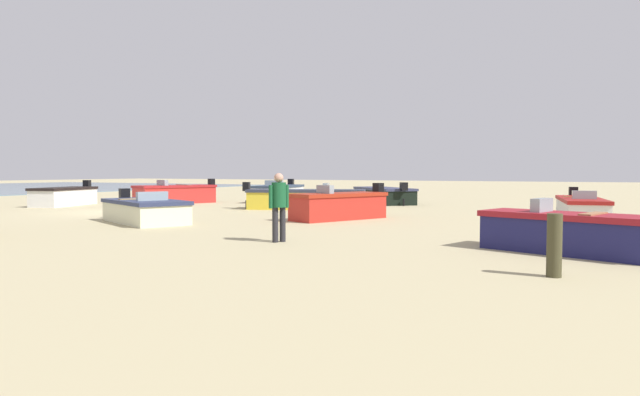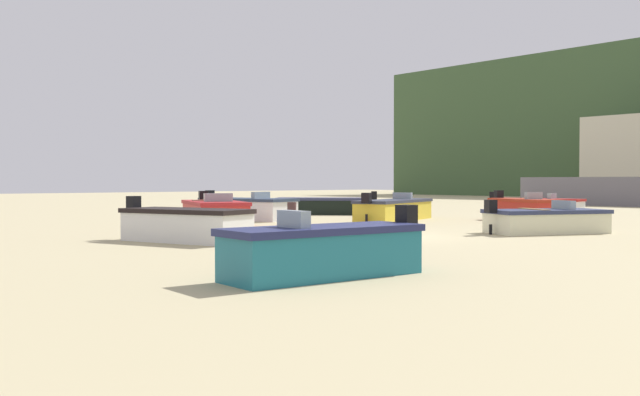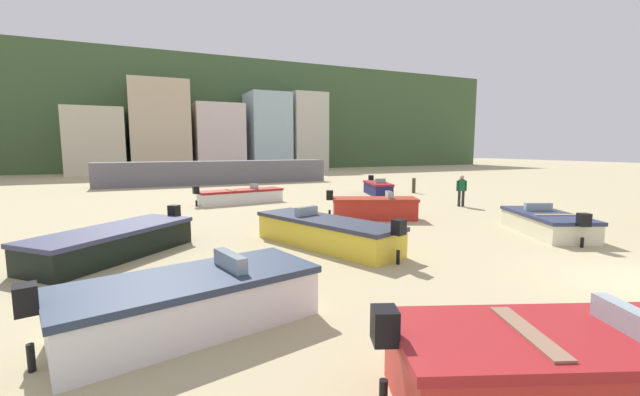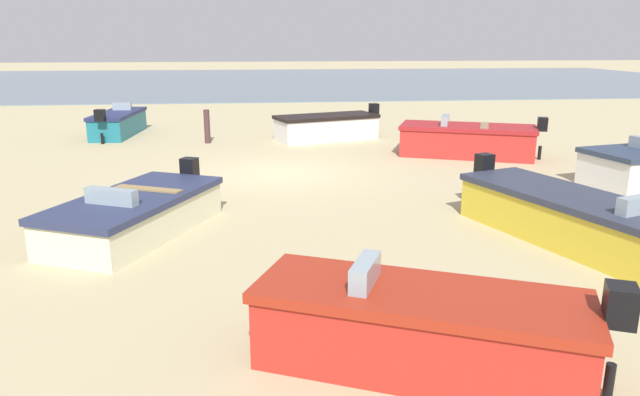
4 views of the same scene
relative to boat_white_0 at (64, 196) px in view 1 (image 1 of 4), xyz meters
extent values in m
plane|color=tan|center=(1.96, 5.27, -0.45)|extent=(160.00, 160.00, 0.00)
cube|color=silver|center=(0.02, 0.01, -0.07)|extent=(3.76, 2.39, 0.77)
cube|color=black|center=(0.02, 0.01, 0.38)|extent=(3.88, 2.50, 0.12)
cube|color=black|center=(-1.82, -0.61, 0.56)|extent=(0.37, 0.39, 0.40)
cylinder|color=black|center=(-1.82, -0.61, -0.26)|extent=(0.13, 0.13, 0.39)
cube|color=silver|center=(-3.12, 22.57, -0.15)|extent=(4.67, 1.87, 0.62)
cube|color=maroon|center=(-3.12, 22.57, 0.22)|extent=(4.79, 1.96, 0.12)
cube|color=black|center=(-5.55, 22.22, 0.40)|extent=(0.32, 0.36, 0.40)
cylinder|color=black|center=(-5.55, 22.22, -0.30)|extent=(0.11, 0.11, 0.31)
cube|color=#8C9EA8|center=(-2.34, 22.69, 0.42)|extent=(0.30, 0.76, 0.28)
cube|color=olive|center=(-3.69, 22.49, 0.27)|extent=(0.39, 1.07, 0.08)
cube|color=beige|center=(4.78, 10.07, -0.14)|extent=(2.96, 3.93, 0.62)
cube|color=#283051|center=(4.78, 10.07, 0.23)|extent=(3.08, 4.05, 0.12)
cube|color=black|center=(3.96, 8.28, 0.41)|extent=(0.41, 0.39, 0.40)
cylinder|color=black|center=(3.96, 8.28, -0.30)|extent=(0.13, 0.13, 0.31)
cube|color=#8C9EA8|center=(5.04, 10.64, 0.43)|extent=(0.97, 0.59, 0.28)
cube|color=olive|center=(4.59, 9.66, 0.28)|extent=(1.35, 0.79, 0.08)
cube|color=navy|center=(5.82, 22.65, -0.11)|extent=(2.11, 3.56, 0.70)
cube|color=maroon|center=(5.82, 22.65, 0.30)|extent=(2.22, 3.68, 0.12)
cube|color=#8C9EA8|center=(5.63, 22.09, 0.50)|extent=(0.69, 0.40, 0.28)
cube|color=#9B6945|center=(5.95, 23.05, 0.35)|extent=(0.97, 0.52, 0.08)
cube|color=silver|center=(-7.62, 7.49, -0.06)|extent=(4.37, 2.51, 0.79)
cube|color=#29364E|center=(-7.62, 7.49, 0.39)|extent=(4.48, 2.61, 0.12)
cube|color=black|center=(-9.80, 7.00, 0.57)|extent=(0.34, 0.37, 0.40)
cylinder|color=black|center=(-9.80, 7.00, -0.26)|extent=(0.12, 0.12, 0.39)
cube|color=#8C9EA8|center=(-6.92, 7.65, 0.59)|extent=(0.41, 1.01, 0.28)
cube|color=gold|center=(-3.12, 11.69, -0.08)|extent=(2.98, 5.21, 0.75)
cube|color=#2C3142|center=(-3.12, 11.69, 0.35)|extent=(3.09, 5.33, 0.12)
cube|color=black|center=(-2.22, 9.15, 0.53)|extent=(0.39, 0.37, 0.40)
cylinder|color=black|center=(-2.22, 9.15, -0.27)|extent=(0.13, 0.13, 0.37)
cube|color=#8C9EA8|center=(-3.41, 12.52, 0.55)|extent=(0.85, 0.47, 0.28)
cube|color=black|center=(-9.04, 13.07, -0.11)|extent=(4.42, 4.31, 0.70)
cube|color=#2F3251|center=(-9.04, 13.07, 0.30)|extent=(4.55, 4.44, 0.12)
cube|color=black|center=(-7.26, 14.76, 0.48)|extent=(0.42, 0.42, 0.40)
cylinder|color=black|center=(-7.26, 14.76, -0.28)|extent=(0.14, 0.14, 0.35)
cube|color=red|center=(-3.94, 3.45, -0.04)|extent=(4.24, 2.94, 0.83)
cube|color=maroon|center=(-3.94, 3.45, 0.43)|extent=(4.36, 3.05, 0.12)
cube|color=black|center=(-5.92, 4.25, 0.61)|extent=(0.38, 0.40, 0.40)
cylinder|color=black|center=(-5.92, 4.25, -0.25)|extent=(0.13, 0.13, 0.41)
cube|color=#8C9EA8|center=(-3.30, 3.19, 0.63)|extent=(0.54, 0.96, 0.28)
cube|color=#8D6850|center=(-4.39, 3.63, 0.48)|extent=(0.73, 1.34, 0.08)
cube|color=#B5281F|center=(0.82, 15.13, -0.06)|extent=(3.65, 2.48, 0.80)
cube|color=#9E2816|center=(0.82, 15.13, 0.40)|extent=(3.77, 2.60, 0.12)
cube|color=black|center=(-0.92, 15.91, 0.58)|extent=(0.39, 0.41, 0.40)
cylinder|color=black|center=(-0.92, 15.91, -0.26)|extent=(0.13, 0.13, 0.40)
cube|color=#8C9EA8|center=(1.38, 14.88, 0.60)|extent=(0.47, 0.73, 0.28)
cylinder|color=#403D26|center=(8.60, 22.55, 0.04)|extent=(0.23, 0.23, 1.00)
cylinder|color=#262529|center=(7.04, 16.43, -0.04)|extent=(0.19, 0.19, 0.82)
cylinder|color=#262529|center=(6.86, 16.52, -0.04)|extent=(0.19, 0.19, 0.82)
cylinder|color=#154F2B|center=(6.95, 16.48, 0.66)|extent=(0.46, 0.46, 0.58)
cylinder|color=#154F2B|center=(7.14, 16.37, 0.62)|extent=(0.12, 0.12, 0.54)
cylinder|color=#154F2B|center=(6.75, 16.58, 0.62)|extent=(0.12, 0.12, 0.54)
sphere|color=tan|center=(6.95, 16.48, 1.06)|extent=(0.30, 0.30, 0.22)
camera|label=1|loc=(17.83, 23.18, 1.20)|focal=30.65mm
camera|label=2|loc=(16.40, -9.68, 1.18)|focal=39.11mm
camera|label=3|loc=(-8.38, 0.63, 2.60)|focal=22.71mm
camera|label=4|loc=(2.51, 20.72, 3.06)|focal=32.87mm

